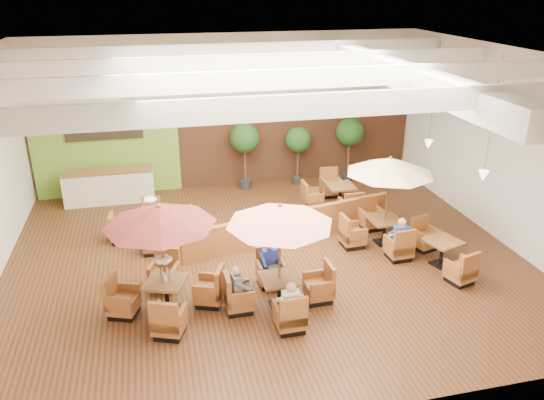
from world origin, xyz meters
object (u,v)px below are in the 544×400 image
object	(u,v)px
topiary_0	(245,141)
diner_4	(400,235)
table_4	(442,253)
diner_2	(239,284)
diner_1	(270,259)
booth_divider	(292,226)
table_5	(332,197)
table_0	(162,240)
table_1	(280,238)
table_3	(152,226)
topiary_2	(350,135)
service_counter	(109,186)
diner_0	(290,301)
table_2	(386,182)
topiary_1	(298,142)
diner_3	(400,234)

from	to	relation	value
topiary_0	diner_4	world-z (taller)	topiary_0
table_4	diner_2	bearing A→B (deg)	172.79
diner_1	booth_divider	bearing A→B (deg)	-127.95
table_5	booth_divider	bearing A→B (deg)	-132.93
table_0	diner_4	distance (m)	6.54
table_1	table_5	distance (m)	6.30
table_3	topiary_2	bearing A→B (deg)	28.51
service_counter	topiary_0	size ratio (longest dim) A/B	1.22
table_1	diner_1	distance (m)	1.44
table_5	topiary_2	world-z (taller)	topiary_2
table_0	diner_1	world-z (taller)	table_0
booth_divider	table_3	xyz separation A→B (m)	(-4.02, 1.03, -0.05)
diner_2	table_0	bearing A→B (deg)	-112.02
table_0	diner_0	world-z (taller)	table_0
table_4	diner_2	world-z (taller)	diner_2
service_counter	diner_2	bearing A→B (deg)	-66.63
diner_0	diner_1	size ratio (longest dim) A/B	1.06
service_counter	table_4	world-z (taller)	service_counter
diner_1	diner_4	world-z (taller)	diner_1
diner_0	diner_4	size ratio (longest dim) A/B	1.10
booth_divider	diner_0	distance (m)	4.38
table_5	diner_2	world-z (taller)	diner_2
table_3	table_4	world-z (taller)	table_3
table_4	booth_divider	bearing A→B (deg)	130.53
table_2	diner_1	world-z (taller)	table_2
topiary_0	diner_1	world-z (taller)	topiary_0
service_counter	table_4	xyz separation A→B (m)	(8.94, -6.60, -0.22)
service_counter	diner_2	world-z (taller)	diner_2
table_4	topiary_1	distance (m)	7.25
booth_divider	table_2	distance (m)	3.02
topiary_0	diner_3	xyz separation A→B (m)	(3.16, -6.22, -1.07)
topiary_1	table_5	bearing A→B (deg)	-77.60
service_counter	diner_1	xyz separation A→B (m)	(4.21, -6.52, 0.15)
table_5	topiary_0	size ratio (longest dim) A/B	1.08
table_1	diner_3	size ratio (longest dim) A/B	3.32
table_2	topiary_0	distance (m)	6.09
table_3	topiary_0	size ratio (longest dim) A/B	0.99
table_1	booth_divider	bearing A→B (deg)	68.73
service_counter	table_1	xyz separation A→B (m)	(4.21, -7.49, 1.22)
table_2	table_5	xyz separation A→B (m)	(-0.56, 2.82, -1.56)
diner_0	table_4	bearing A→B (deg)	20.90
topiary_1	booth_divider	bearing A→B (deg)	-107.74
table_4	diner_4	xyz separation A→B (m)	(-0.97, 0.58, 0.37)
diner_4	table_2	bearing A→B (deg)	90.37
diner_3	diner_4	bearing A→B (deg)	-20.00
diner_2	diner_0	bearing A→B (deg)	37.96
table_5	table_0	bearing A→B (deg)	-138.94
topiary_0	table_4	bearing A→B (deg)	-58.75
booth_divider	diner_4	size ratio (longest dim) A/B	9.53
table_1	table_5	bearing A→B (deg)	57.98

